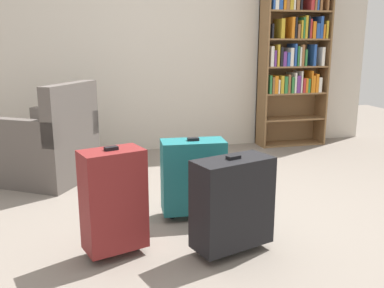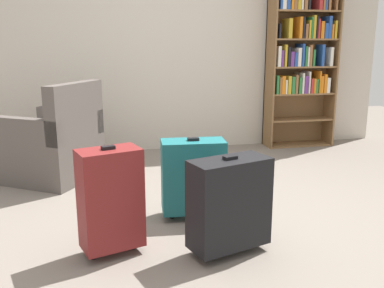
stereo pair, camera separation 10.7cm
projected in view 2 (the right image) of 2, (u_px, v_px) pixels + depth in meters
name	position (u px, v px, depth m)	size (l,w,h in m)	color
ground_plane	(209.00, 221.00, 3.05)	(9.43, 9.43, 0.00)	slate
back_wall	(162.00, 37.00, 4.86)	(5.39, 0.10, 2.60)	beige
bookshelf	(301.00, 57.00, 5.06)	(0.81, 0.29, 1.89)	brown
armchair	(55.00, 146.00, 3.92)	(0.97, 0.97, 0.90)	#59514C
mug	(114.00, 170.00, 4.11)	(0.12, 0.08, 0.10)	#1959A5
suitcase_black	(229.00, 203.00, 2.53)	(0.52, 0.36, 0.61)	black
suitcase_teal	(193.00, 176.00, 3.06)	(0.47, 0.26, 0.59)	#19666B
suitcase_dark_red	(111.00, 199.00, 2.51)	(0.40, 0.31, 0.67)	maroon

